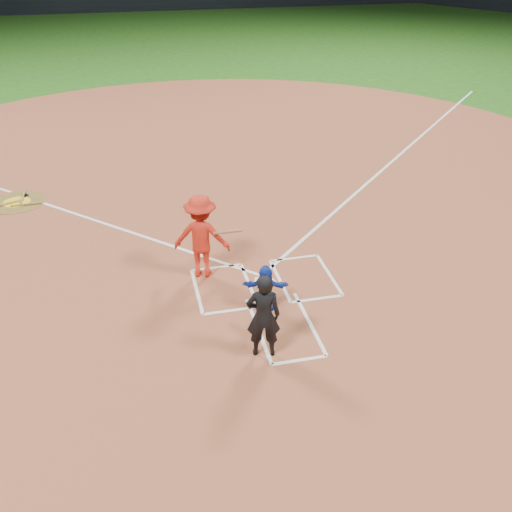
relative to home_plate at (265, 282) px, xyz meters
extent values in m
plane|color=#1D4F13|center=(0.00, 0.00, -0.02)|extent=(120.00, 120.00, 0.00)
cylinder|color=brown|center=(0.00, 6.00, -0.01)|extent=(28.00, 28.00, 0.01)
cylinder|color=white|center=(0.00, 0.00, 0.00)|extent=(0.60, 0.60, 0.02)
cylinder|color=brown|center=(-6.19, 5.95, 0.00)|extent=(1.70, 1.70, 0.01)
cylinder|color=yellow|center=(-6.19, 5.95, 0.00)|extent=(0.80, 0.80, 0.00)
cylinder|color=#A4703C|center=(-6.04, 6.20, 0.03)|extent=(0.09, 0.84, 0.06)
cylinder|color=olive|center=(-6.39, 5.85, 0.03)|extent=(0.80, 0.38, 0.06)
cylinder|color=olive|center=(-5.89, 5.65, 0.03)|extent=(0.84, 0.10, 0.06)
torus|color=black|center=(-5.99, 6.35, 0.03)|extent=(0.19, 0.19, 0.05)
imported|color=#1432A9|center=(-0.24, -1.02, 0.53)|extent=(1.04, 0.57, 1.07)
imported|color=black|center=(-0.63, -2.43, 0.88)|extent=(0.72, 0.54, 1.79)
cube|color=white|center=(-0.98, 0.92, -0.01)|extent=(1.22, 0.08, 0.01)
cube|color=white|center=(-0.98, -0.92, -0.01)|extent=(1.22, 0.08, 0.01)
cube|color=white|center=(-0.37, 0.00, -0.01)|extent=(0.08, 1.83, 0.01)
cube|color=white|center=(-1.59, 0.00, -0.01)|extent=(0.08, 1.83, 0.01)
cube|color=white|center=(0.98, 0.92, -0.01)|extent=(1.22, 0.08, 0.01)
cube|color=white|center=(0.98, -0.92, -0.01)|extent=(1.22, 0.08, 0.01)
cube|color=white|center=(0.37, 0.00, -0.01)|extent=(0.08, 1.83, 0.01)
cube|color=white|center=(1.59, 0.00, -0.01)|extent=(0.08, 1.83, 0.01)
cube|color=white|center=(-0.55, -1.70, -0.01)|extent=(0.08, 2.20, 0.01)
cube|color=white|center=(0.55, -1.70, -0.01)|extent=(0.08, 2.20, 0.01)
cube|color=white|center=(0.00, -2.80, -0.01)|extent=(1.10, 0.08, 0.01)
cube|color=white|center=(7.07, 7.37, -0.01)|extent=(14.21, 14.21, 0.01)
imported|color=red|center=(-1.34, 0.71, 1.00)|extent=(1.47, 1.11, 2.03)
cylinder|color=#9A6338|center=(-0.74, 0.56, 1.13)|extent=(0.76, 0.47, 0.28)
camera|label=1|loc=(-2.72, -10.79, 7.27)|focal=40.00mm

